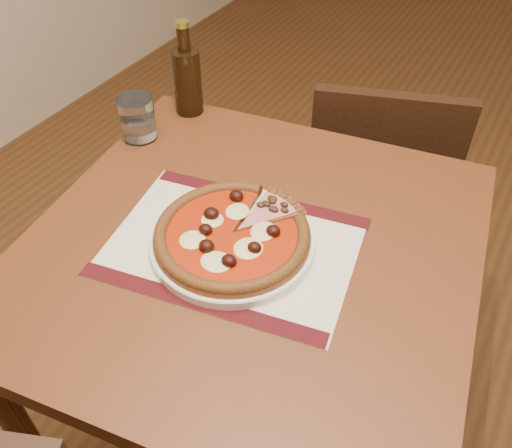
{
  "coord_description": "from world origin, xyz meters",
  "views": [
    {
      "loc": [
        -0.46,
        -1.3,
        1.45
      ],
      "look_at": [
        -0.82,
        -0.69,
        0.78
      ],
      "focal_mm": 38.0,
      "sensor_mm": 36.0,
      "label": 1
    }
  ],
  "objects": [
    {
      "name": "plate",
      "position": [
        -0.84,
        -0.73,
        0.76
      ],
      "size": [
        0.29,
        0.29,
        0.02
      ],
      "primitive_type": "cylinder",
      "color": "white",
      "rests_on": "placemat"
    },
    {
      "name": "chair_far",
      "position": [
        -0.77,
        -0.08,
        0.46
      ],
      "size": [
        0.48,
        0.48,
        0.81
      ],
      "rotation": [
        0.0,
        0.0,
        3.47
      ],
      "color": "black",
      "rests_on": "ground"
    },
    {
      "name": "table",
      "position": [
        -0.82,
        -0.71,
        0.65
      ],
      "size": [
        0.91,
        0.91,
        0.75
      ],
      "rotation": [
        0.0,
        0.0,
        0.15
      ],
      "color": "brown",
      "rests_on": "ground"
    },
    {
      "name": "bottle",
      "position": [
        -1.17,
        -0.39,
        0.84
      ],
      "size": [
        0.07,
        0.07,
        0.22
      ],
      "color": "#301D0C",
      "rests_on": "table"
    },
    {
      "name": "pizza",
      "position": [
        -0.84,
        -0.73,
        0.78
      ],
      "size": [
        0.28,
        0.28,
        0.04
      ],
      "color": "#9F5626",
      "rests_on": "plate"
    },
    {
      "name": "ham_slice",
      "position": [
        -0.8,
        -0.65,
        0.78
      ],
      "size": [
        0.09,
        0.14,
        0.02
      ],
      "rotation": [
        0.0,
        0.0,
        1.27
      ],
      "color": "#9F5626",
      "rests_on": "plate"
    },
    {
      "name": "placemat",
      "position": [
        -0.84,
        -0.73,
        0.75
      ],
      "size": [
        0.48,
        0.38,
        0.0
      ],
      "primitive_type": "cube",
      "rotation": [
        0.0,
        0.0,
        0.17
      ],
      "color": "silver",
      "rests_on": "table"
    },
    {
      "name": "water_glass",
      "position": [
        -1.21,
        -0.54,
        0.8
      ],
      "size": [
        0.09,
        0.09,
        0.1
      ],
      "primitive_type": "cylinder",
      "rotation": [
        0.0,
        0.0,
        -0.13
      ],
      "color": "white",
      "rests_on": "table"
    }
  ]
}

